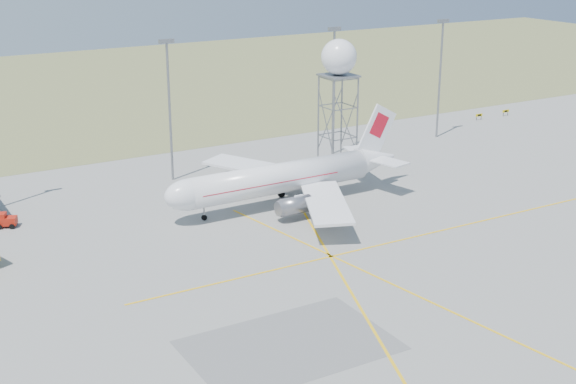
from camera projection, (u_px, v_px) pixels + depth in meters
grass_strip at (89, 89)px, 183.20m from camera, size 400.00×120.00×0.03m
mast_b at (169, 99)px, 113.95m from camera, size 2.20×0.50×20.50m
mast_c at (334, 81)px, 127.34m from camera, size 2.20×0.50×20.50m
mast_d at (440, 69)px, 137.86m from camera, size 2.20×0.50×20.50m
taxi_sign_near at (479, 115)px, 153.76m from camera, size 1.60×0.17×1.20m
taxi_sign_far at (506, 111)px, 157.10m from camera, size 1.60×0.17×1.20m
airliner_main at (283, 178)px, 105.95m from camera, size 35.38×34.43×12.04m
radar_tower at (338, 96)px, 121.65m from camera, size 5.39×5.39×19.50m
baggage_tug at (6, 222)px, 98.94m from camera, size 2.79×2.63×1.83m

